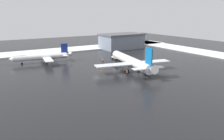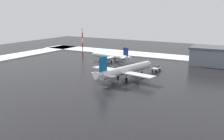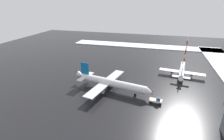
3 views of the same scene
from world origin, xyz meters
name	(u,v)px [view 1 (image 1 of 3)]	position (x,y,z in m)	size (l,w,h in m)	color
ground_plane	(96,71)	(0.00, 0.00, 0.00)	(240.00, 240.00, 0.00)	black
snow_bank_far	(54,51)	(0.00, -50.00, 0.25)	(152.00, 16.00, 0.50)	white
snow_bank_left	(211,53)	(-67.00, 0.00, 0.25)	(14.00, 116.00, 0.50)	white
airplane_distant_tail	(131,61)	(-11.53, 5.81, 3.35)	(28.37, 33.92, 10.13)	silver
airplane_parked_portside	(42,57)	(12.85, -24.22, 2.52)	(25.71, 21.42, 7.64)	white
pushback_tug	(116,57)	(-16.82, -13.06, 1.28)	(2.67, 4.78, 2.50)	silver
ground_crew_near_tug	(127,73)	(-6.35, 10.57, 0.97)	(0.36, 0.36, 1.71)	black
ground_crew_mid_apron	(103,60)	(-9.26, -11.39, 0.97)	(0.36, 0.36, 1.71)	black
cargo_hangar	(122,41)	(-37.50, -38.93, 4.44)	(25.47, 15.80, 8.80)	slate
traffic_cone_near_nose	(101,70)	(-1.72, 0.88, 0.28)	(0.36, 0.36, 0.55)	orange
traffic_cone_mid_line	(139,71)	(-12.60, 8.95, 0.28)	(0.36, 0.36, 0.55)	orange
traffic_cone_wingtip_side	(103,68)	(-4.03, -1.85, 0.28)	(0.36, 0.36, 0.55)	orange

